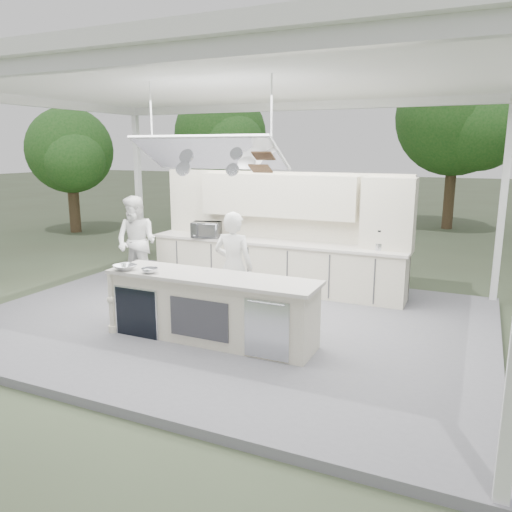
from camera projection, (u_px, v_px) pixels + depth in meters
The scene contains 12 objects.
ground at pixel (229, 325), 8.08m from camera, with size 90.00×90.00×0.00m, color #424F36.
stage_deck at pixel (229, 322), 8.07m from camera, with size 8.00×6.00×0.12m, color slate.
tent at pixel (226, 85), 7.28m from camera, with size 8.20×6.20×3.86m.
demo_island at pixel (210, 308), 7.07m from camera, with size 3.10×0.79×0.95m.
back_counter at pixel (274, 265), 9.65m from camera, with size 5.08×0.72×0.95m.
back_wall_unit at pixel (300, 215), 9.45m from camera, with size 5.05×0.48×2.25m.
tree_cluster at pixel (362, 133), 16.14m from camera, with size 19.55×9.40×5.85m.
head_chef at pixel (234, 267), 7.78m from camera, with size 0.64×0.42×1.75m, color white.
sous_chef at pixel (137, 242), 9.71m from camera, with size 0.87×0.68×1.79m, color white.
toaster_oven at pixel (206, 230), 9.89m from camera, with size 0.56×0.38×0.31m, color #B2B4B9.
bowl_large at pixel (125, 267), 7.27m from camera, with size 0.32×0.32×0.08m, color silver.
bowl_small at pixel (150, 271), 7.09m from camera, with size 0.23×0.23×0.07m, color #B8BAC0.
Camera 1 is at (3.56, -6.79, 2.82)m, focal length 35.00 mm.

